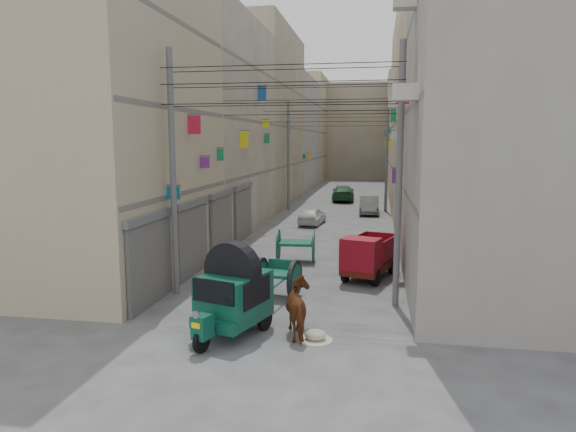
% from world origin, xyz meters
% --- Properties ---
extents(ground, '(140.00, 140.00, 0.00)m').
position_xyz_m(ground, '(0.00, 0.00, 0.00)').
color(ground, '#454648').
rests_on(ground, ground).
extents(building_row_left, '(8.00, 62.00, 14.00)m').
position_xyz_m(building_row_left, '(-8.00, 34.13, 6.46)').
color(building_row_left, tan).
rests_on(building_row_left, ground).
extents(building_row_right, '(8.00, 62.00, 14.00)m').
position_xyz_m(building_row_right, '(8.00, 34.13, 6.46)').
color(building_row_right, gray).
rests_on(building_row_right, ground).
extents(end_cap_building, '(22.00, 10.00, 13.00)m').
position_xyz_m(end_cap_building, '(0.00, 66.00, 6.50)').
color(end_cap_building, tan).
rests_on(end_cap_building, ground).
extents(shutters_left, '(0.18, 14.40, 2.88)m').
position_xyz_m(shutters_left, '(-3.92, 10.38, 1.49)').
color(shutters_left, '#4E4D52').
rests_on(shutters_left, ground).
extents(signboards, '(8.22, 40.52, 5.67)m').
position_xyz_m(signboards, '(-0.01, 21.66, 3.43)').
color(signboards, '#0E7E9E').
rests_on(signboards, ground).
extents(ac_units, '(0.70, 6.55, 3.35)m').
position_xyz_m(ac_units, '(3.65, 7.67, 7.43)').
color(ac_units, beige).
rests_on(ac_units, ground).
extents(utility_poles, '(7.40, 22.20, 8.00)m').
position_xyz_m(utility_poles, '(0.00, 17.00, 4.00)').
color(utility_poles, '#5C5C5F').
rests_on(utility_poles, ground).
extents(overhead_cables, '(7.40, 22.52, 1.12)m').
position_xyz_m(overhead_cables, '(0.00, 14.40, 6.77)').
color(overhead_cables, black).
rests_on(overhead_cables, ground).
extents(auto_rickshaw, '(2.06, 2.79, 1.89)m').
position_xyz_m(auto_rickshaw, '(-0.72, 2.79, 1.12)').
color(auto_rickshaw, black).
rests_on(auto_rickshaw, ground).
extents(tonga_cart, '(1.49, 2.94, 1.27)m').
position_xyz_m(tonga_cart, '(-0.19, 6.23, 0.66)').
color(tonga_cart, black).
rests_on(tonga_cart, ground).
extents(mini_truck, '(2.14, 3.23, 1.67)m').
position_xyz_m(mini_truck, '(2.64, 8.86, 0.80)').
color(mini_truck, black).
rests_on(mini_truck, ground).
extents(second_cart, '(1.67, 1.50, 1.39)m').
position_xyz_m(second_cart, '(-0.38, 11.27, 0.74)').
color(second_cart, '#124F3B').
rests_on(second_cart, ground).
extents(feed_sack, '(0.56, 0.45, 0.28)m').
position_xyz_m(feed_sack, '(1.48, 2.74, 0.14)').
color(feed_sack, beige).
rests_on(feed_sack, ground).
extents(horse, '(1.32, 1.89, 1.46)m').
position_xyz_m(horse, '(1.08, 3.00, 0.73)').
color(horse, brown).
rests_on(horse, ground).
extents(distant_car_white, '(1.60, 3.28, 1.08)m').
position_xyz_m(distant_car_white, '(-0.94, 21.24, 0.54)').
color(distant_car_white, silver).
rests_on(distant_car_white, ground).
extents(distant_car_grey, '(1.38, 3.81, 1.25)m').
position_xyz_m(distant_car_grey, '(2.44, 26.67, 0.62)').
color(distant_car_grey, '#555A58').
rests_on(distant_car_grey, ground).
extents(distant_car_green, '(2.13, 4.70, 1.34)m').
position_xyz_m(distant_car_green, '(0.08, 34.47, 0.67)').
color(distant_car_green, '#1B4F2D').
rests_on(distant_car_green, ground).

